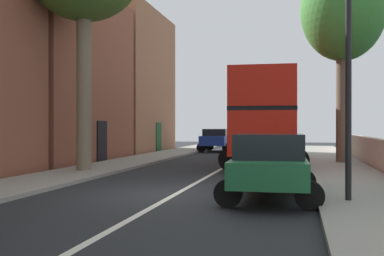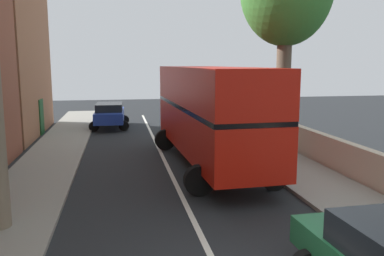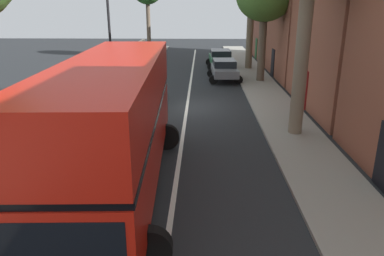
{
  "view_description": "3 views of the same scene",
  "coord_description": "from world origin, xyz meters",
  "px_view_note": "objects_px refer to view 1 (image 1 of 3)",
  "views": [
    {
      "loc": [
        3.17,
        -11.71,
        1.8
      ],
      "look_at": [
        -0.89,
        5.71,
        1.75
      ],
      "focal_mm": 42.53,
      "sensor_mm": 36.0,
      "label": 1
    },
    {
      "loc": [
        -1.9,
        -5.73,
        4.2
      ],
      "look_at": [
        0.51,
        7.36,
        2.05
      ],
      "focal_mm": 37.39,
      "sensor_mm": 36.0,
      "label": 2
    },
    {
      "loc": [
        -0.81,
        20.2,
        5.55
      ],
      "look_at": [
        -0.49,
        7.82,
        1.37
      ],
      "focal_mm": 34.68,
      "sensor_mm": 36.0,
      "label": 3
    }
  ],
  "objects_px": {
    "double_decker_bus": "(266,115)",
    "lamppost_right": "(348,39)",
    "parked_car_green_right_3": "(270,162)",
    "parked_car_blue_left_4": "(218,139)",
    "street_tree_right_1": "(343,12)"
  },
  "relations": [
    {
      "from": "street_tree_right_1",
      "to": "lamppost_right",
      "type": "xyz_separation_m",
      "value": [
        -0.96,
        -11.72,
        -3.46
      ]
    },
    {
      "from": "lamppost_right",
      "to": "parked_car_green_right_3",
      "type": "bearing_deg",
      "value": 168.99
    },
    {
      "from": "double_decker_bus",
      "to": "lamppost_right",
      "type": "height_order",
      "value": "lamppost_right"
    },
    {
      "from": "lamppost_right",
      "to": "parked_car_blue_left_4",
      "type": "bearing_deg",
      "value": 107.49
    },
    {
      "from": "double_decker_bus",
      "to": "lamppost_right",
      "type": "bearing_deg",
      "value": -76.38
    },
    {
      "from": "street_tree_right_1",
      "to": "parked_car_blue_left_4",
      "type": "bearing_deg",
      "value": 128.19
    },
    {
      "from": "double_decker_bus",
      "to": "parked_car_green_right_3",
      "type": "height_order",
      "value": "double_decker_bus"
    },
    {
      "from": "parked_car_green_right_3",
      "to": "double_decker_bus",
      "type": "bearing_deg",
      "value": 94.42
    },
    {
      "from": "parked_car_blue_left_4",
      "to": "street_tree_right_1",
      "type": "height_order",
      "value": "street_tree_right_1"
    },
    {
      "from": "parked_car_green_right_3",
      "to": "lamppost_right",
      "type": "xyz_separation_m",
      "value": [
        1.8,
        -0.35,
        2.88
      ]
    },
    {
      "from": "double_decker_bus",
      "to": "parked_car_green_right_3",
      "type": "distance_m",
      "value": 10.51
    },
    {
      "from": "parked_car_blue_left_4",
      "to": "lamppost_right",
      "type": "relative_size",
      "value": 0.7
    },
    {
      "from": "double_decker_bus",
      "to": "lamppost_right",
      "type": "distance_m",
      "value": 11.13
    },
    {
      "from": "parked_car_green_right_3",
      "to": "parked_car_blue_left_4",
      "type": "relative_size",
      "value": 0.97
    },
    {
      "from": "double_decker_bus",
      "to": "parked_car_green_right_3",
      "type": "bearing_deg",
      "value": -85.58
    }
  ]
}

